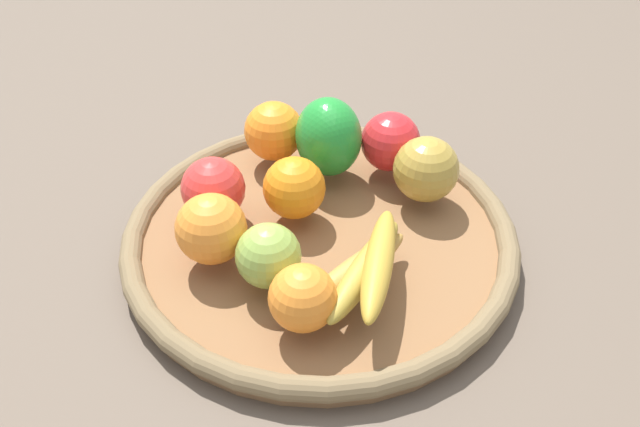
{
  "coord_description": "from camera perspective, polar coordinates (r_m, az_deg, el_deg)",
  "views": [
    {
      "loc": [
        0.52,
        0.32,
        0.57
      ],
      "look_at": [
        0.0,
        0.0,
        0.06
      ],
      "focal_mm": 39.48,
      "sensor_mm": 36.0,
      "label": 1
    }
  ],
  "objects": [
    {
      "name": "apple_3",
      "position": [
        0.82,
        -8.65,
        2.0
      ],
      "size": [
        0.08,
        0.08,
        0.07
      ],
      "primitive_type": "sphere",
      "rotation": [
        0.0,
        0.0,
        3.05
      ],
      "color": "red",
      "rests_on": "basket"
    },
    {
      "name": "apple_0",
      "position": [
        0.73,
        -4.2,
        -3.44
      ],
      "size": [
        0.09,
        0.09,
        0.07
      ],
      "primitive_type": "sphere",
      "rotation": [
        0.0,
        0.0,
        1.86
      ],
      "color": "#88A845",
      "rests_on": "basket"
    },
    {
      "name": "orange_2",
      "position": [
        0.68,
        -1.41,
        -6.86
      ],
      "size": [
        0.07,
        0.07,
        0.07
      ],
      "primitive_type": "sphere",
      "rotation": [
        0.0,
        0.0,
        4.77
      ],
      "color": "orange",
      "rests_on": "basket"
    },
    {
      "name": "basket",
      "position": [
        0.82,
        0.0,
        -2.03
      ],
      "size": [
        0.46,
        0.46,
        0.04
      ],
      "color": "brown",
      "rests_on": "ground_plane"
    },
    {
      "name": "ground_plane",
      "position": [
        0.84,
        0.0,
        -2.93
      ],
      "size": [
        2.4,
        2.4,
        0.0
      ],
      "primitive_type": "plane",
      "color": "brown",
      "rests_on": "ground"
    },
    {
      "name": "apple_2",
      "position": [
        0.89,
        5.74,
        5.82
      ],
      "size": [
        0.08,
        0.08,
        0.08
      ],
      "primitive_type": "sphere",
      "rotation": [
        0.0,
        0.0,
        3.09
      ],
      "color": "red",
      "rests_on": "basket"
    },
    {
      "name": "orange_3",
      "position": [
        0.91,
        -3.76,
        6.69
      ],
      "size": [
        0.11,
        0.11,
        0.08
      ],
      "primitive_type": "sphere",
      "rotation": [
        0.0,
        0.0,
        5.67
      ],
      "color": "orange",
      "rests_on": "basket"
    },
    {
      "name": "apple_1",
      "position": [
        0.84,
        8.59,
        3.57
      ],
      "size": [
        0.1,
        0.1,
        0.08
      ],
      "primitive_type": "sphere",
      "rotation": [
        0.0,
        0.0,
        3.44
      ],
      "color": "#AA8936",
      "rests_on": "basket"
    },
    {
      "name": "orange_0",
      "position": [
        0.76,
        -8.81,
        -1.23
      ],
      "size": [
        0.11,
        0.11,
        0.08
      ],
      "primitive_type": "sphere",
      "rotation": [
        0.0,
        0.0,
        5.65
      ],
      "color": "orange",
      "rests_on": "basket"
    },
    {
      "name": "bell_pepper",
      "position": [
        0.87,
        0.69,
        6.23
      ],
      "size": [
        0.12,
        0.12,
        0.1
      ],
      "primitive_type": "ellipsoid",
      "rotation": [
        0.0,
        0.0,
        4.15
      ],
      "color": "#228D31",
      "rests_on": "basket"
    },
    {
      "name": "banana_bunch",
      "position": [
        0.72,
        3.66,
        -4.48
      ],
      "size": [
        0.17,
        0.1,
        0.06
      ],
      "color": "#B4853B",
      "rests_on": "basket"
    },
    {
      "name": "orange_1",
      "position": [
        0.81,
        -2.11,
        2.1
      ],
      "size": [
        0.1,
        0.1,
        0.07
      ],
      "primitive_type": "sphere",
      "rotation": [
        0.0,
        0.0,
        0.74
      ],
      "color": "orange",
      "rests_on": "basket"
    }
  ]
}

